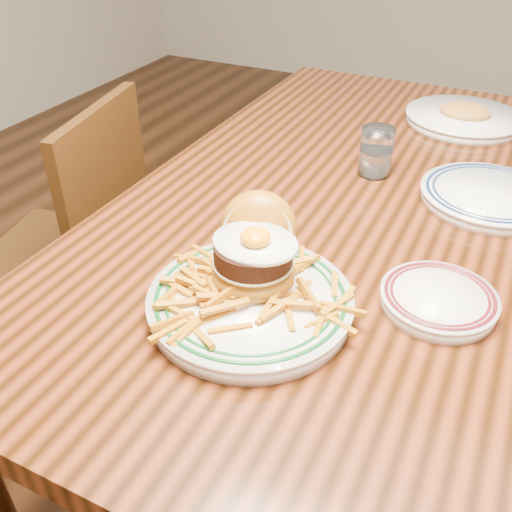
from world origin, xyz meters
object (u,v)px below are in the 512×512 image
at_px(chair_left, 79,246).
at_px(side_plate, 439,299).
at_px(table, 342,228).
at_px(main_plate, 252,283).

xyz_separation_m(chair_left, side_plate, (0.96, -0.20, 0.31)).
xyz_separation_m(table, chair_left, (-0.71, -0.09, -0.20)).
distance_m(main_plate, side_plate, 0.29).
height_order(main_plate, side_plate, main_plate).
distance_m(table, chair_left, 0.74).
height_order(table, side_plate, side_plate).
relative_size(table, chair_left, 1.86).
distance_m(chair_left, side_plate, 1.03).
bearing_deg(main_plate, table, 68.43).
bearing_deg(side_plate, table, 125.11).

